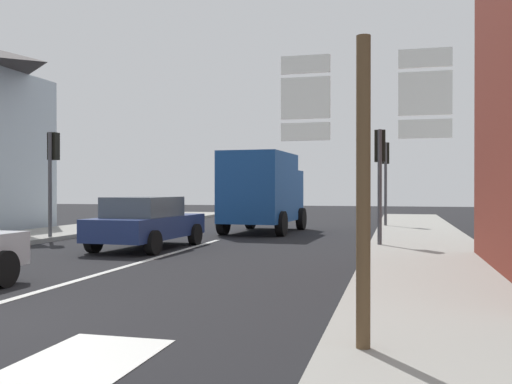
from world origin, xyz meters
The scene contains 10 objects.
ground_plane centered at (0.00, 10.00, 0.00)m, with size 80.00×80.00×0.00m, color black.
sidewalk_right centered at (6.49, 8.00, 0.07)m, with size 3.06×44.00×0.14m, color gray.
lane_centre_stripe centered at (0.00, 6.00, 0.01)m, with size 0.16×12.00×0.01m, color silver.
lane_turn_arrow centered at (2.73, -1.00, 0.01)m, with size 1.20×2.20×0.01m, color silver.
sedan_far centered at (-1.13, 8.94, 0.76)m, with size 2.15×4.29×1.47m.
delivery_truck centered at (0.70, 15.54, 1.65)m, with size 2.67×5.09×3.05m.
route_sign_post centered at (5.41, -0.16, 1.91)m, with size 1.66×0.14×3.20m.
traffic_light_near_right centered at (5.26, 10.52, 2.49)m, with size 0.30×0.49×3.36m.
traffic_light_near_left centered at (-5.26, 10.65, 2.63)m, with size 0.30×0.49×3.55m.
traffic_light_far_right centered at (5.26, 18.99, 2.71)m, with size 0.30×0.49×3.66m.
Camera 1 is at (5.73, -5.81, 1.70)m, focal length 39.81 mm.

